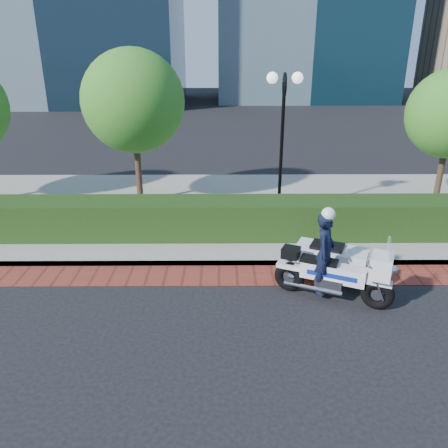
{
  "coord_description": "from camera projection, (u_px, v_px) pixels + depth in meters",
  "views": [
    {
      "loc": [
        -0.78,
        -7.53,
        4.85
      ],
      "look_at": [
        -0.71,
        2.25,
        1.0
      ],
      "focal_mm": 35.0,
      "sensor_mm": 36.0,
      "label": 1
    }
  ],
  "objects": [
    {
      "name": "lamppost",
      "position": [
        283.0,
        123.0,
        12.55
      ],
      "size": [
        1.02,
        0.7,
        4.21
      ],
      "color": "black",
      "rests_on": "sidewalk"
    },
    {
      "name": "ground",
      "position": [
        260.0,
        311.0,
        8.79
      ],
      "size": [
        120.0,
        120.0,
        0.0
      ],
      "primitive_type": "plane",
      "color": "black",
      "rests_on": "ground"
    },
    {
      "name": "tree_b",
      "position": [
        133.0,
        102.0,
        13.56
      ],
      "size": [
        3.2,
        3.2,
        4.89
      ],
      "color": "#332319",
      "rests_on": "sidewalk"
    },
    {
      "name": "hedge_main",
      "position": [
        250.0,
        218.0,
        11.9
      ],
      "size": [
        18.0,
        1.2,
        1.0
      ],
      "primitive_type": "cube",
      "color": "black",
      "rests_on": "sidewalk"
    },
    {
      "name": "sidewalk",
      "position": [
        245.0,
        208.0,
        14.34
      ],
      "size": [
        60.0,
        8.0,
        0.15
      ],
      "primitive_type": "cube",
      "color": "gray",
      "rests_on": "ground"
    },
    {
      "name": "police_motorcycle",
      "position": [
        332.0,
        262.0,
        9.31
      ],
      "size": [
        2.35,
        2.24,
        2.02
      ],
      "rotation": [
        0.0,
        0.0,
        -0.42
      ],
      "color": "black",
      "rests_on": "ground"
    },
    {
      "name": "brick_strip",
      "position": [
        255.0,
        275.0,
        10.18
      ],
      "size": [
        60.0,
        1.0,
        0.01
      ],
      "primitive_type": "cube",
      "color": "maroon",
      "rests_on": "ground"
    }
  ]
}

